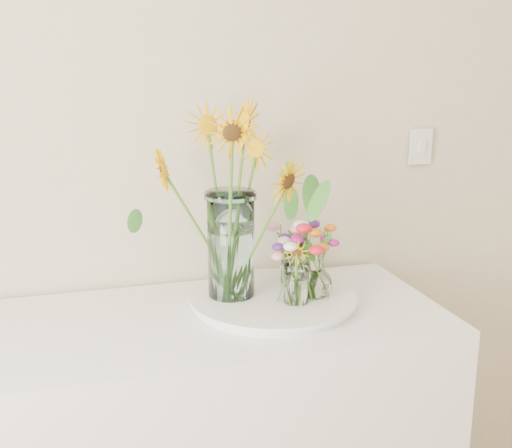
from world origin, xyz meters
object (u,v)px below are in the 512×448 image
tray (273,301)px  small_vase_b (315,274)px  small_vase_a (296,283)px  small_vase_c (290,267)px  mason_jar (231,245)px

tray → small_vase_b: bearing=-17.9°
small_vase_a → small_vase_c: (0.04, 0.17, -0.01)m
tray → small_vase_b: 0.15m
mason_jar → small_vase_a: bearing=-33.6°
tray → small_vase_b: small_vase_b is taller
tray → small_vase_a: 0.11m
small_vase_a → small_vase_b: (0.07, 0.03, 0.01)m
small_vase_c → tray: bearing=-130.7°
tray → small_vase_a: size_ratio=3.76×
tray → mason_jar: bearing=161.3°
mason_jar → small_vase_b: (0.23, -0.08, -0.08)m
small_vase_a → small_vase_b: size_ratio=0.86×
small_vase_a → small_vase_c: bearing=76.5°
mason_jar → small_vase_a: 0.21m
small_vase_b → small_vase_c: (-0.03, 0.14, -0.02)m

